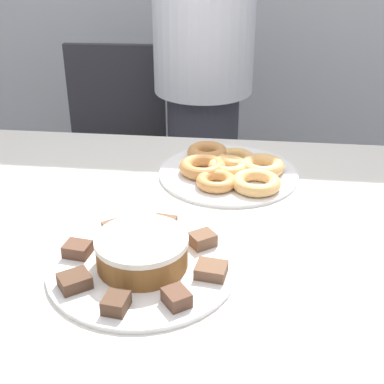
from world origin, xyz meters
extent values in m
cube|color=silver|center=(0.00, 0.00, 0.71)|extent=(1.66, 1.06, 0.03)
cylinder|color=#383842|center=(-0.04, 0.92, 0.38)|extent=(0.27, 0.27, 0.76)
cylinder|color=silver|center=(-0.04, 0.92, 1.06)|extent=(0.36, 0.36, 0.60)
cylinder|color=black|center=(-0.40, 0.84, 0.01)|extent=(0.44, 0.44, 0.01)
cylinder|color=#262626|center=(-0.40, 0.84, 0.23)|extent=(0.06, 0.06, 0.42)
cube|color=#2D2D33|center=(-0.40, 0.84, 0.46)|extent=(0.46, 0.46, 0.04)
cube|color=#2D2D33|center=(-0.41, 1.04, 0.69)|extent=(0.40, 0.05, 0.42)
cylinder|color=white|center=(-0.06, -0.17, 0.73)|extent=(0.37, 0.37, 0.01)
cylinder|color=white|center=(0.09, 0.27, 0.73)|extent=(0.37, 0.37, 0.01)
cylinder|color=brown|center=(-0.06, -0.17, 0.76)|extent=(0.18, 0.18, 0.05)
cylinder|color=white|center=(-0.06, -0.17, 0.80)|extent=(0.18, 0.18, 0.01)
cube|color=brown|center=(-0.04, -0.03, 0.75)|extent=(0.06, 0.06, 0.02)
cube|color=brown|center=(-0.14, -0.06, 0.75)|extent=(0.06, 0.06, 0.02)
cube|color=brown|center=(-0.19, -0.15, 0.75)|extent=(0.06, 0.05, 0.03)
cube|color=#513828|center=(-0.17, -0.25, 0.75)|extent=(0.07, 0.07, 0.03)
cube|color=#513828|center=(-0.08, -0.31, 0.75)|extent=(0.05, 0.05, 0.03)
cube|color=brown|center=(0.02, -0.28, 0.75)|extent=(0.06, 0.06, 0.03)
cube|color=brown|center=(0.08, -0.19, 0.75)|extent=(0.06, 0.06, 0.02)
cube|color=brown|center=(0.05, -0.09, 0.75)|extent=(0.06, 0.06, 0.03)
torus|color=#E5AD66|center=(0.09, 0.27, 0.75)|extent=(0.11, 0.11, 0.03)
torus|color=#E5AD66|center=(0.16, 0.18, 0.76)|extent=(0.12, 0.12, 0.03)
torus|color=#E5AD66|center=(0.18, 0.28, 0.76)|extent=(0.12, 0.12, 0.03)
torus|color=#E5AD66|center=(0.10, 0.33, 0.75)|extent=(0.11, 0.11, 0.03)
torus|color=#C68447|center=(0.02, 0.36, 0.76)|extent=(0.11, 0.11, 0.03)
torus|color=#C68447|center=(0.02, 0.26, 0.76)|extent=(0.12, 0.12, 0.03)
torus|color=#D18E4C|center=(0.06, 0.18, 0.75)|extent=(0.10, 0.10, 0.03)
camera|label=1|loc=(0.13, -1.01, 1.35)|focal=50.00mm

